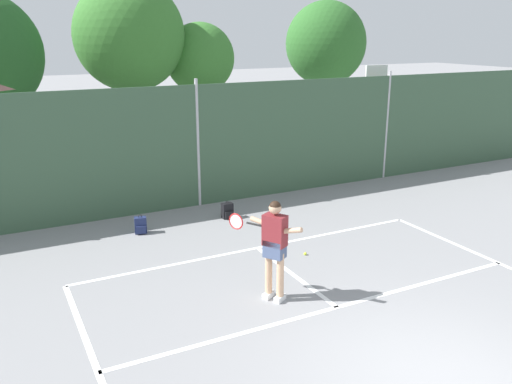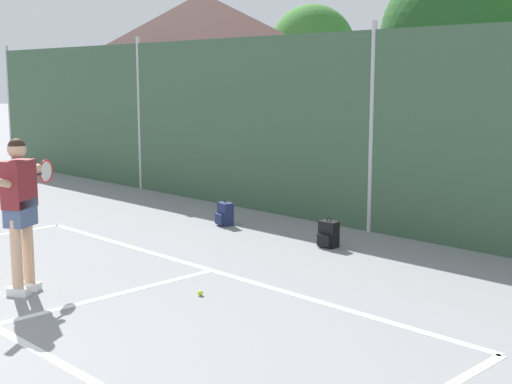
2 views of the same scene
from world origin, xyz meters
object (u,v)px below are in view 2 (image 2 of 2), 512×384
Objects in this scene: tennis_ball at (200,293)px; backpack_black at (328,235)px; backpack_navy at (225,214)px; tennis_player at (20,201)px.

tennis_ball is 3.00m from backpack_black.
backpack_black is (2.29, 0.05, 0.00)m from backpack_navy.
tennis_player is 28.10× the size of tennis_ball.
tennis_ball is at bearing 42.12° from tennis_player.
tennis_ball is 0.14× the size of backpack_black.
tennis_player is 4.01× the size of backpack_navy.
tennis_player is at bearing -74.25° from backpack_navy.
tennis_player reaches higher than backpack_navy.
backpack_navy is (-2.79, 2.91, 0.16)m from tennis_ball.
tennis_ball is 4.04m from backpack_navy.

